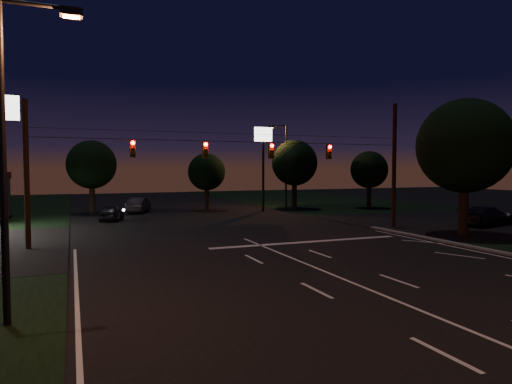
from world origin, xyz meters
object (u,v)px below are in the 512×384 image
car_oncoming_a (112,213)px  car_oncoming_b (138,205)px  tree_right_near (463,147)px  car_cross (486,216)px  utility_pole_right (393,227)px

car_oncoming_a → car_oncoming_b: car_oncoming_b is taller
tree_right_near → car_oncoming_b: bearing=126.5°
tree_right_near → car_cross: size_ratio=1.70×
utility_pole_right → car_oncoming_a: utility_pole_right is taller
tree_right_near → car_oncoming_b: 29.49m
tree_right_near → car_cross: bearing=27.9°
utility_pole_right → car_cross: (7.07, -1.90, 0.75)m
car_cross → car_oncoming_a: bearing=47.6°
car_oncoming_b → car_cross: car_oncoming_b is taller
utility_pole_right → car_oncoming_a: 22.45m
tree_right_near → utility_pole_right: bearing=107.5°
tree_right_near → car_oncoming_a: bearing=139.8°
utility_pole_right → tree_right_near: 7.61m
car_oncoming_a → car_cross: 29.48m
tree_right_near → car_cross: tree_right_near is taller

